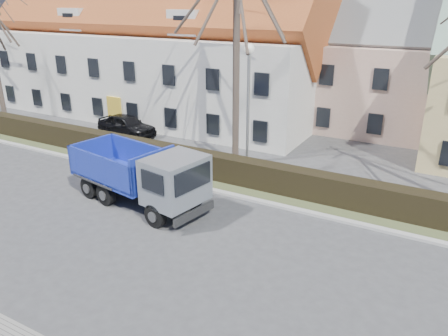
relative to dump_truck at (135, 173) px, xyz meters
The scene contains 11 objects.
ground 4.37m from the dump_truck, 28.12° to the right, with size 120.00×120.00×0.00m, color #404042.
curb_far 4.71m from the dump_truck, 36.00° to the left, with size 80.00×0.30×0.12m, color #ABA9A6.
grass_strip 5.76m from the dump_truck, 49.36° to the left, with size 80.00×3.00×0.10m, color #45502D.
hedge 5.50m from the dump_truck, 47.99° to the left, with size 60.00×0.90×1.30m, color black.
building_white 17.20m from the dump_truck, 123.65° to the left, with size 26.80×10.80×9.50m, color silver, non-canonical shape.
building_pink 19.77m from the dump_truck, 67.04° to the left, with size 10.80×8.80×8.00m, color tan, non-canonical shape.
tree_1 8.35m from the dump_truck, 75.88° to the left, with size 9.20×9.20×12.65m, color #463930, non-canonical shape.
dump_truck is the anchor object (origin of this frame).
streetlight 6.25m from the dump_truck, 58.45° to the left, with size 0.53×0.53×6.81m, color gray, non-canonical shape.
cart_frame 4.60m from the dump_truck, 148.61° to the left, with size 0.78×0.44×0.71m, color silver, non-canonical shape.
parked_car_a 10.62m from the dump_truck, 132.99° to the left, with size 1.72×4.27×1.46m, color black.
Camera 1 is at (8.59, -11.87, 8.67)m, focal length 35.00 mm.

